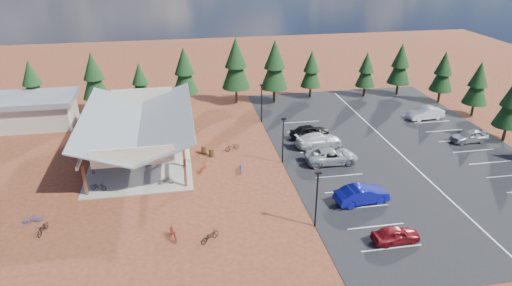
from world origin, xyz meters
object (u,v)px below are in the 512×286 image
(bike_6, at_px, (153,137))
(trash_bin_1, at_px, (204,150))
(lamp_post_1, at_px, (283,137))
(car_0, at_px, (396,234))
(bike_7, at_px, (156,126))
(bike_10, at_px, (32,219))
(bike_2, at_px, (124,140))
(bike_4, at_px, (166,181))
(bike_3, at_px, (123,133))
(bike_12, at_px, (210,236))
(trash_bin_0, at_px, (212,152))
(car_9, at_px, (425,113))
(outbuilding, at_px, (32,111))
(bike_0, at_px, (98,186))
(lamp_post_2, at_px, (262,101))
(lamp_post_0, at_px, (317,195))
(car_2, at_px, (331,156))
(bike_5, at_px, (153,161))
(bike_14, at_px, (241,168))
(bike_1, at_px, (125,153))
(bike_pavilion, at_px, (138,122))
(bike_11, at_px, (173,233))
(car_4, at_px, (310,131))
(bike_16, at_px, (232,147))
(car_8, at_px, (469,136))
(car_3, at_px, (319,140))
(bike_8, at_px, (43,228))
(car_1, at_px, (362,194))

(bike_6, bearing_deg, trash_bin_1, -129.66)
(lamp_post_1, relative_size, car_0, 1.32)
(bike_7, relative_size, bike_10, 1.07)
(bike_2, xyz_separation_m, bike_4, (4.84, -10.68, -0.04))
(bike_3, relative_size, bike_12, 0.92)
(trash_bin_0, distance_m, car_9, 29.64)
(outbuilding, bearing_deg, bike_0, -61.14)
(car_0, bearing_deg, lamp_post_2, 8.79)
(lamp_post_0, xyz_separation_m, car_2, (5.12, 10.99, -2.15))
(bike_5, relative_size, bike_14, 0.91)
(bike_1, distance_m, bike_12, 18.44)
(bike_0, xyz_separation_m, bike_3, (1.21, 12.59, 0.09))
(bike_pavilion, relative_size, car_2, 3.42)
(lamp_post_0, xyz_separation_m, bike_4, (-12.32, 9.20, -2.48))
(bike_10, height_order, bike_14, bike_14)
(bike_5, distance_m, bike_11, 13.49)
(trash_bin_0, relative_size, car_4, 0.19)
(lamp_post_1, bearing_deg, bike_16, 141.06)
(bike_1, bearing_deg, car_2, -114.84)
(car_8, bearing_deg, bike_10, -81.58)
(bike_14, xyz_separation_m, car_8, (27.58, 2.67, 0.34))
(outbuilding, bearing_deg, car_3, -20.57)
(trash_bin_0, distance_m, bike_1, 9.42)
(bike_4, bearing_deg, lamp_post_0, -134.83)
(bike_14, distance_m, car_9, 28.32)
(lamp_post_2, relative_size, car_8, 1.16)
(bike_1, distance_m, bike_8, 14.31)
(lamp_post_1, bearing_deg, bike_7, 139.83)
(bike_3, xyz_separation_m, bike_16, (12.50, -5.81, -0.14))
(lamp_post_0, bearing_deg, trash_bin_1, 117.26)
(trash_bin_1, xyz_separation_m, bike_2, (-9.03, 4.11, 0.09))
(bike_pavilion, bearing_deg, bike_1, -153.90)
(lamp_post_0, xyz_separation_m, bike_12, (-8.85, -0.52, -2.49))
(lamp_post_0, height_order, car_8, lamp_post_0)
(bike_8, height_order, car_3, car_3)
(bike_8, bearing_deg, trash_bin_1, 55.22)
(car_1, bearing_deg, bike_2, 45.68)
(bike_8, height_order, bike_12, bike_12)
(bike_pavilion, bearing_deg, trash_bin_0, -15.12)
(car_4, bearing_deg, bike_pavilion, 83.04)
(bike_14, distance_m, car_1, 12.70)
(car_1, bearing_deg, trash_bin_1, 38.86)
(car_0, xyz_separation_m, car_4, (-0.89, 21.12, 0.15))
(bike_14, bearing_deg, bike_3, 144.05)
(car_1, height_order, car_8, car_1)
(bike_6, bearing_deg, lamp_post_0, -146.95)
(trash_bin_0, bearing_deg, bike_11, -106.61)
(trash_bin_0, distance_m, bike_0, 12.67)
(bike_0, height_order, bike_1, bike_1)
(lamp_post_1, bearing_deg, bike_2, 155.33)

